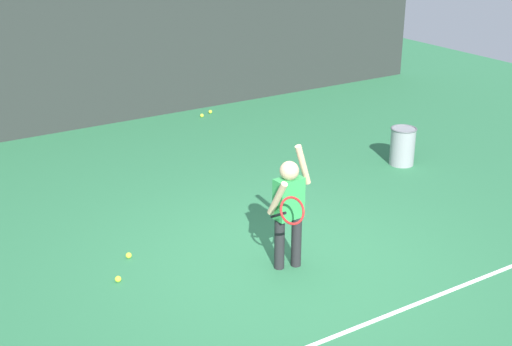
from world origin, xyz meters
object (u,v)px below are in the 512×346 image
(tennis_ball_2, at_px, (202,116))
(tennis_ball_3, at_px, (118,279))
(tennis_player, at_px, (289,206))
(ball_hopper, at_px, (403,146))
(tennis_ball_0, at_px, (210,112))
(tennis_ball_1, at_px, (129,255))

(tennis_ball_2, height_order, tennis_ball_3, same)
(tennis_player, bearing_deg, ball_hopper, 24.14)
(ball_hopper, xyz_separation_m, tennis_ball_3, (-4.83, -0.96, -0.26))
(tennis_ball_0, xyz_separation_m, tennis_ball_1, (-3.38, -4.31, 0.00))
(ball_hopper, distance_m, tennis_ball_1, 4.58)
(tennis_ball_0, distance_m, tennis_ball_1, 5.48)
(ball_hopper, xyz_separation_m, tennis_ball_0, (-1.16, 3.76, -0.26))
(tennis_ball_1, bearing_deg, tennis_ball_3, -124.79)
(tennis_player, height_order, tennis_ball_3, tennis_player)
(tennis_ball_1, bearing_deg, ball_hopper, 6.90)
(ball_hopper, bearing_deg, tennis_ball_1, -173.10)
(tennis_ball_1, height_order, tennis_ball_3, same)
(ball_hopper, height_order, tennis_ball_3, ball_hopper)
(ball_hopper, height_order, tennis_ball_2, ball_hopper)
(tennis_ball_3, bearing_deg, ball_hopper, 11.31)
(tennis_player, relative_size, tennis_ball_0, 20.46)
(ball_hopper, xyz_separation_m, tennis_ball_1, (-4.54, -0.55, -0.26))
(tennis_ball_2, bearing_deg, ball_hopper, -68.94)
(tennis_player, relative_size, tennis_ball_2, 20.46)
(tennis_ball_0, relative_size, tennis_ball_2, 1.00)
(tennis_ball_1, bearing_deg, tennis_ball_0, 51.95)
(ball_hopper, distance_m, tennis_ball_0, 3.95)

